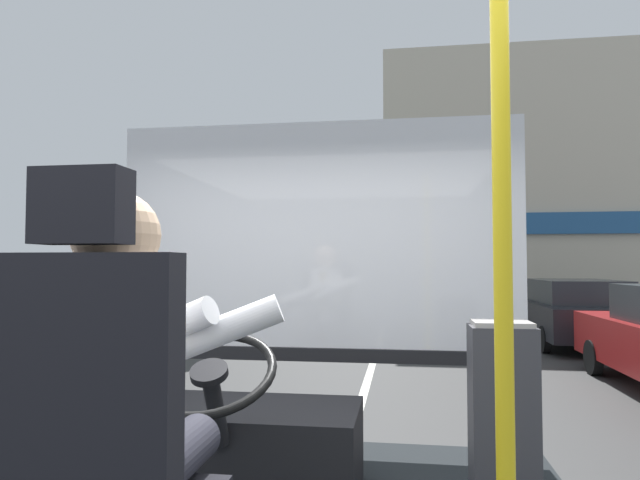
{
  "coord_description": "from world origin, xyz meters",
  "views": [
    {
      "loc": [
        0.53,
        -1.77,
        1.74
      ],
      "look_at": [
        0.06,
        1.4,
        1.89
      ],
      "focal_mm": 31.25,
      "sensor_mm": 36.0,
      "label": 1
    }
  ],
  "objects_px": {
    "bus_driver": "(125,381)",
    "parked_car_black": "(573,311)",
    "driver_seat": "(100,473)",
    "handrail_pole": "(503,306)",
    "parked_car_silver": "(517,299)",
    "parked_car_green": "(495,290)",
    "steering_console": "(240,446)",
    "fare_box": "(503,421)"
  },
  "relations": [
    {
      "from": "parked_car_black",
      "to": "driver_seat",
      "type": "bearing_deg",
      "value": -110.97
    },
    {
      "from": "parked_car_black",
      "to": "fare_box",
      "type": "bearing_deg",
      "value": -107.41
    },
    {
      "from": "parked_car_green",
      "to": "handrail_pole",
      "type": "bearing_deg",
      "value": -98.94
    },
    {
      "from": "driver_seat",
      "to": "fare_box",
      "type": "xyz_separation_m",
      "value": [
        1.16,
        1.11,
        -0.13
      ]
    },
    {
      "from": "parked_car_silver",
      "to": "bus_driver",
      "type": "bearing_deg",
      "value": -104.3
    },
    {
      "from": "steering_console",
      "to": "handrail_pole",
      "type": "height_order",
      "value": "handrail_pole"
    },
    {
      "from": "fare_box",
      "to": "parked_car_silver",
      "type": "relative_size",
      "value": 0.2
    },
    {
      "from": "handrail_pole",
      "to": "parked_car_green",
      "type": "height_order",
      "value": "handrail_pole"
    },
    {
      "from": "bus_driver",
      "to": "fare_box",
      "type": "relative_size",
      "value": 1.01
    },
    {
      "from": "driver_seat",
      "to": "parked_car_silver",
      "type": "relative_size",
      "value": 0.31
    },
    {
      "from": "steering_console",
      "to": "parked_car_green",
      "type": "distance_m",
      "value": 22.41
    },
    {
      "from": "driver_seat",
      "to": "handrail_pole",
      "type": "height_order",
      "value": "handrail_pole"
    },
    {
      "from": "handrail_pole",
      "to": "parked_car_silver",
      "type": "height_order",
      "value": "handrail_pole"
    },
    {
      "from": "parked_car_black",
      "to": "parked_car_silver",
      "type": "height_order",
      "value": "parked_car_black"
    },
    {
      "from": "driver_seat",
      "to": "parked_car_silver",
      "type": "xyz_separation_m",
      "value": [
        4.37,
        17.26,
        -0.59
      ]
    },
    {
      "from": "driver_seat",
      "to": "handrail_pole",
      "type": "xyz_separation_m",
      "value": [
        0.98,
        0.05,
        0.42
      ]
    },
    {
      "from": "fare_box",
      "to": "parked_car_silver",
      "type": "xyz_separation_m",
      "value": [
        3.21,
        16.16,
        -0.46
      ]
    },
    {
      "from": "bus_driver",
      "to": "parked_car_black",
      "type": "distance_m",
      "value": 12.35
    },
    {
      "from": "bus_driver",
      "to": "handrail_pole",
      "type": "relative_size",
      "value": 0.43
    },
    {
      "from": "parked_car_black",
      "to": "parked_car_silver",
      "type": "xyz_separation_m",
      "value": [
        -0.08,
        5.65,
        -0.09
      ]
    },
    {
      "from": "parked_car_black",
      "to": "parked_car_green",
      "type": "bearing_deg",
      "value": 89.2
    },
    {
      "from": "steering_console",
      "to": "parked_car_black",
      "type": "xyz_separation_m",
      "value": [
        4.45,
        10.41,
        -0.18
      ]
    },
    {
      "from": "driver_seat",
      "to": "fare_box",
      "type": "bearing_deg",
      "value": 43.73
    },
    {
      "from": "steering_console",
      "to": "parked_car_silver",
      "type": "relative_size",
      "value": 0.26
    },
    {
      "from": "parked_car_black",
      "to": "parked_car_silver",
      "type": "distance_m",
      "value": 5.65
    },
    {
      "from": "bus_driver",
      "to": "fare_box",
      "type": "distance_m",
      "value": 1.56
    },
    {
      "from": "handrail_pole",
      "to": "parked_car_black",
      "type": "distance_m",
      "value": 12.11
    },
    {
      "from": "driver_seat",
      "to": "fare_box",
      "type": "relative_size",
      "value": 1.56
    },
    {
      "from": "driver_seat",
      "to": "parked_car_black",
      "type": "xyz_separation_m",
      "value": [
        4.45,
        11.62,
        -0.49
      ]
    },
    {
      "from": "driver_seat",
      "to": "parked_car_silver",
      "type": "height_order",
      "value": "driver_seat"
    },
    {
      "from": "bus_driver",
      "to": "driver_seat",
      "type": "bearing_deg",
      "value": -90.0
    },
    {
      "from": "bus_driver",
      "to": "steering_console",
      "type": "height_order",
      "value": "bus_driver"
    },
    {
      "from": "driver_seat",
      "to": "parked_car_black",
      "type": "bearing_deg",
      "value": 69.03
    },
    {
      "from": "driver_seat",
      "to": "parked_car_green",
      "type": "xyz_separation_m",
      "value": [
        4.61,
        23.14,
        -0.53
      ]
    },
    {
      "from": "driver_seat",
      "to": "parked_car_green",
      "type": "height_order",
      "value": "driver_seat"
    },
    {
      "from": "parked_car_black",
      "to": "parked_car_green",
      "type": "distance_m",
      "value": 11.52
    },
    {
      "from": "fare_box",
      "to": "parked_car_black",
      "type": "bearing_deg",
      "value": 72.59
    },
    {
      "from": "driver_seat",
      "to": "bus_driver",
      "type": "relative_size",
      "value": 1.55
    },
    {
      "from": "handrail_pole",
      "to": "parked_car_black",
      "type": "bearing_deg",
      "value": 73.31
    },
    {
      "from": "fare_box",
      "to": "parked_car_black",
      "type": "height_order",
      "value": "fare_box"
    },
    {
      "from": "bus_driver",
      "to": "parked_car_silver",
      "type": "xyz_separation_m",
      "value": [
        4.37,
        17.15,
        -0.79
      ]
    },
    {
      "from": "steering_console",
      "to": "handrail_pole",
      "type": "bearing_deg",
      "value": -49.73
    }
  ]
}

